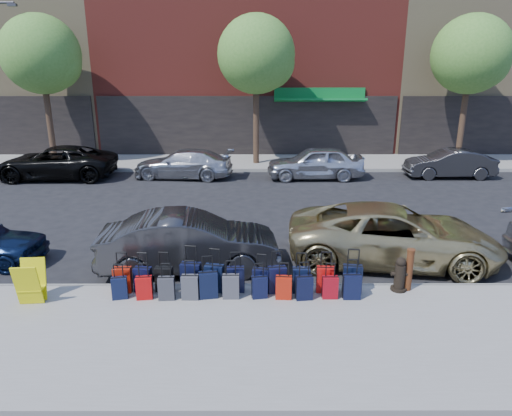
{
  "coord_description": "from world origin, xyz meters",
  "views": [
    {
      "loc": [
        0.45,
        -13.93,
        4.89
      ],
      "look_at": [
        0.47,
        -1.5,
        1.06
      ],
      "focal_mm": 32.0,
      "sensor_mm": 36.0,
      "label": 1
    }
  ],
  "objects_px": {
    "tree_left": "(44,57)",
    "fire_hydrant": "(400,275)",
    "tree_center": "(259,57)",
    "suitcase_front_5": "(236,279)",
    "display_rack": "(31,283)",
    "car_near_1": "(190,243)",
    "car_near_2": "(393,235)",
    "car_far_3": "(449,164)",
    "car_far_0": "(56,163)",
    "bollard": "(409,269)",
    "car_far_2": "(315,163)",
    "car_far_1": "(183,164)",
    "tree_right": "(474,57)"
  },
  "relations": [
    {
      "from": "tree_left",
      "to": "fire_hydrant",
      "type": "bearing_deg",
      "value": -46.56
    },
    {
      "from": "suitcase_front_5",
      "to": "car_far_0",
      "type": "height_order",
      "value": "car_far_0"
    },
    {
      "from": "tree_center",
      "to": "car_near_2",
      "type": "xyz_separation_m",
      "value": [
        3.39,
        -12.34,
        -4.66
      ]
    },
    {
      "from": "car_near_2",
      "to": "suitcase_front_5",
      "type": "bearing_deg",
      "value": 123.87
    },
    {
      "from": "tree_right",
      "to": "bollard",
      "type": "xyz_separation_m",
      "value": [
        -7.3,
        -14.24,
        -4.76
      ]
    },
    {
      "from": "tree_right",
      "to": "car_near_2",
      "type": "relative_size",
      "value": 1.35
    },
    {
      "from": "car_far_1",
      "to": "car_far_2",
      "type": "relative_size",
      "value": 1.04
    },
    {
      "from": "car_near_1",
      "to": "car_far_1",
      "type": "xyz_separation_m",
      "value": [
        -1.68,
        10.11,
        -0.07
      ]
    },
    {
      "from": "tree_right",
      "to": "car_near_2",
      "type": "bearing_deg",
      "value": -119.96
    },
    {
      "from": "car_far_1",
      "to": "car_far_3",
      "type": "relative_size",
      "value": 1.14
    },
    {
      "from": "tree_center",
      "to": "display_rack",
      "type": "xyz_separation_m",
      "value": [
        -4.89,
        -14.79,
        -4.81
      ]
    },
    {
      "from": "car_near_2",
      "to": "car_far_2",
      "type": "bearing_deg",
      "value": 12.91
    },
    {
      "from": "car_near_2",
      "to": "car_far_3",
      "type": "bearing_deg",
      "value": -21.52
    },
    {
      "from": "car_near_2",
      "to": "car_far_2",
      "type": "relative_size",
      "value": 1.23
    },
    {
      "from": "suitcase_front_5",
      "to": "bollard",
      "type": "bearing_deg",
      "value": -1.38
    },
    {
      "from": "car_near_2",
      "to": "car_far_2",
      "type": "height_order",
      "value": "car_near_2"
    },
    {
      "from": "tree_left",
      "to": "car_near_1",
      "type": "distance_m",
      "value": 16.19
    },
    {
      "from": "tree_right",
      "to": "bollard",
      "type": "relative_size",
      "value": 7.51
    },
    {
      "from": "tree_center",
      "to": "suitcase_front_5",
      "type": "distance_m",
      "value": 15.16
    },
    {
      "from": "car_near_1",
      "to": "bollard",
      "type": "bearing_deg",
      "value": -110.23
    },
    {
      "from": "fire_hydrant",
      "to": "display_rack",
      "type": "bearing_deg",
      "value": -174.33
    },
    {
      "from": "tree_right",
      "to": "car_near_1",
      "type": "height_order",
      "value": "tree_right"
    },
    {
      "from": "display_rack",
      "to": "car_far_0",
      "type": "relative_size",
      "value": 0.17
    },
    {
      "from": "car_far_1",
      "to": "suitcase_front_5",
      "type": "bearing_deg",
      "value": 20.15
    },
    {
      "from": "fire_hydrant",
      "to": "car_far_0",
      "type": "height_order",
      "value": "car_far_0"
    },
    {
      "from": "tree_right",
      "to": "car_far_0",
      "type": "xyz_separation_m",
      "value": [
        -19.83,
        -2.88,
        -4.67
      ]
    },
    {
      "from": "car_far_2",
      "to": "display_rack",
      "type": "bearing_deg",
      "value": -33.08
    },
    {
      "from": "car_near_2",
      "to": "car_far_1",
      "type": "bearing_deg",
      "value": 43.52
    },
    {
      "from": "display_rack",
      "to": "car_far_2",
      "type": "bearing_deg",
      "value": 53.52
    },
    {
      "from": "car_far_2",
      "to": "car_near_1",
      "type": "bearing_deg",
      "value": -24.8
    },
    {
      "from": "tree_right",
      "to": "car_far_1",
      "type": "bearing_deg",
      "value": -168.94
    },
    {
      "from": "tree_left",
      "to": "tree_right",
      "type": "distance_m",
      "value": 21.0
    },
    {
      "from": "tree_center",
      "to": "car_far_1",
      "type": "xyz_separation_m",
      "value": [
        -3.51,
        -2.74,
        -4.76
      ]
    },
    {
      "from": "tree_left",
      "to": "fire_hydrant",
      "type": "xyz_separation_m",
      "value": [
        13.5,
        -14.26,
        -4.9
      ]
    },
    {
      "from": "car_near_1",
      "to": "tree_center",
      "type": "bearing_deg",
      "value": -12.87
    },
    {
      "from": "fire_hydrant",
      "to": "display_rack",
      "type": "relative_size",
      "value": 0.86
    },
    {
      "from": "suitcase_front_5",
      "to": "display_rack",
      "type": "bearing_deg",
      "value": -175.89
    },
    {
      "from": "car_near_1",
      "to": "car_far_2",
      "type": "bearing_deg",
      "value": -28.6
    },
    {
      "from": "car_far_0",
      "to": "car_near_2",
      "type": "bearing_deg",
      "value": 52.13
    },
    {
      "from": "suitcase_front_5",
      "to": "car_near_1",
      "type": "xyz_separation_m",
      "value": [
        -1.2,
        1.46,
        0.29
      ]
    },
    {
      "from": "fire_hydrant",
      "to": "car_near_1",
      "type": "relative_size",
      "value": 0.18
    },
    {
      "from": "bollard",
      "to": "car_far_2",
      "type": "height_order",
      "value": "car_far_2"
    },
    {
      "from": "car_far_0",
      "to": "suitcase_front_5",
      "type": "bearing_deg",
      "value": 36.08
    },
    {
      "from": "suitcase_front_5",
      "to": "fire_hydrant",
      "type": "relative_size",
      "value": 1.17
    },
    {
      "from": "fire_hydrant",
      "to": "car_far_2",
      "type": "relative_size",
      "value": 0.18
    },
    {
      "from": "car_far_0",
      "to": "fire_hydrant",
      "type": "bearing_deg",
      "value": 46.09
    },
    {
      "from": "bollard",
      "to": "tree_center",
      "type": "bearing_deg",
      "value": 102.68
    },
    {
      "from": "car_far_2",
      "to": "tree_left",
      "type": "bearing_deg",
      "value": -103.63
    },
    {
      "from": "tree_left",
      "to": "tree_center",
      "type": "height_order",
      "value": "same"
    },
    {
      "from": "suitcase_front_5",
      "to": "fire_hydrant",
      "type": "distance_m",
      "value": 3.63
    }
  ]
}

